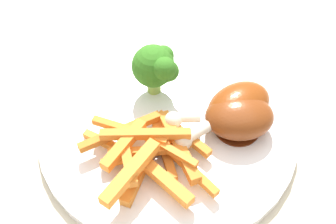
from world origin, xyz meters
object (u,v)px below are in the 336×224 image
object	(u,v)px
dinner_plate	(168,126)
chicken_drumstick_far	(236,109)
chicken_drumstick_near	(236,117)
broccoli_floret_front	(157,67)
carrot_fries_pile	(149,152)
dining_table	(129,190)

from	to	relation	value
dinner_plate	chicken_drumstick_far	size ratio (longest dim) A/B	2.29
dinner_plate	chicken_drumstick_near	xyz separation A→B (m)	(0.03, 0.07, 0.03)
broccoli_floret_front	chicken_drumstick_near	distance (m)	0.10
broccoli_floret_front	chicken_drumstick_near	xyz separation A→B (m)	(0.08, 0.07, -0.02)
dinner_plate	chicken_drumstick_near	distance (m)	0.08
dinner_plate	chicken_drumstick_near	size ratio (longest dim) A/B	2.38
chicken_drumstick_near	dinner_plate	bearing A→B (deg)	-110.18
dinner_plate	carrot_fries_pile	distance (m)	0.06
dinner_plate	chicken_drumstick_far	xyz separation A→B (m)	(0.01, 0.07, 0.03)
chicken_drumstick_far	carrot_fries_pile	bearing A→B (deg)	-74.52
chicken_drumstick_near	carrot_fries_pile	bearing A→B (deg)	-79.64
dining_table	broccoli_floret_front	size ratio (longest dim) A/B	16.62
broccoli_floret_front	chicken_drumstick_near	size ratio (longest dim) A/B	0.53
carrot_fries_pile	broccoli_floret_front	bearing A→B (deg)	161.55
dining_table	dinner_plate	xyz separation A→B (m)	(-0.01, 0.05, 0.10)
chicken_drumstick_near	chicken_drumstick_far	world-z (taller)	same
broccoli_floret_front	chicken_drumstick_far	xyz separation A→B (m)	(0.07, 0.07, -0.02)
carrot_fries_pile	chicken_drumstick_far	bearing A→B (deg)	105.48
dining_table	broccoli_floret_front	xyz separation A→B (m)	(-0.06, 0.05, 0.15)
chicken_drumstick_near	chicken_drumstick_far	bearing A→B (deg)	157.45
dining_table	dinner_plate	size ratio (longest dim) A/B	3.72
dinner_plate	broccoli_floret_front	world-z (taller)	broccoli_floret_front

